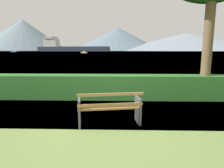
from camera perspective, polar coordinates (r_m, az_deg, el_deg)
The scene contains 8 objects.
ground_plane at distance 5.10m, azimuth -0.82°, elevation -11.48°, with size 1400.00×1400.00×0.00m, color olive.
water_surface at distance 314.34m, azimuth 1.67°, elevation 9.55°, with size 620.00×620.00×0.00m, color #7A99A8.
park_bench at distance 4.91m, azimuth -0.75°, elevation -7.13°, with size 1.64×0.81×0.87m.
hedge_row at distance 7.54m, azimuth 0.05°, elevation -0.83°, with size 11.52×0.79×0.91m, color #2D6B28.
cargo_ship_large at distance 314.96m, azimuth -12.73°, elevation 10.46°, with size 113.02×32.16×22.48m.
fishing_boat_near at distance 216.64m, azimuth -26.70°, elevation 8.47°, with size 9.15×5.64×1.13m.
sailboat_mid at distance 123.48m, azimuth -8.18°, elevation 9.14°, with size 4.26×2.89×1.19m.
distant_hills at distance 564.09m, azimuth 2.47°, elevation 12.93°, with size 792.63×417.61×87.13m.
Camera 1 is at (0.21, -4.74, 1.86)m, focal length 31.23 mm.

